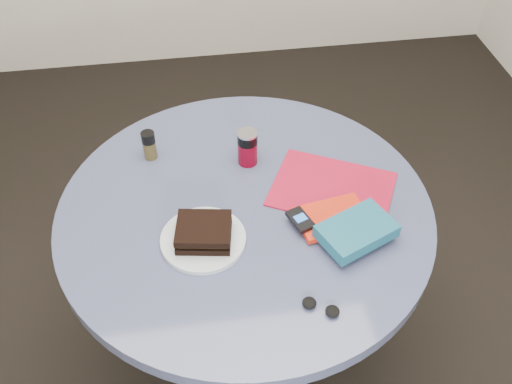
{
  "coord_description": "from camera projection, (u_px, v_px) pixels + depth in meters",
  "views": [
    {
      "loc": [
        -0.13,
        -1.04,
        1.85
      ],
      "look_at": [
        0.03,
        0.0,
        0.8
      ],
      "focal_mm": 40.0,
      "sensor_mm": 36.0,
      "label": 1
    }
  ],
  "objects": [
    {
      "name": "sandwich",
      "position": [
        204.0,
        232.0,
        1.4
      ],
      "size": [
        0.15,
        0.13,
        0.05
      ],
      "color": "black",
      "rests_on": "plate"
    },
    {
      "name": "mp3_player",
      "position": [
        300.0,
        220.0,
        1.45
      ],
      "size": [
        0.07,
        0.09,
        0.01
      ],
      "color": "black",
      "rests_on": "red_book"
    },
    {
      "name": "novel",
      "position": [
        357.0,
        231.0,
        1.4
      ],
      "size": [
        0.21,
        0.18,
        0.04
      ],
      "primitive_type": "cube",
      "rotation": [
        0.0,
        0.0,
        0.41
      ],
      "color": "navy",
      "rests_on": "red_book"
    },
    {
      "name": "soda_can",
      "position": [
        248.0,
        148.0,
        1.6
      ],
      "size": [
        0.07,
        0.07,
        0.11
      ],
      "color": "maroon",
      "rests_on": "table"
    },
    {
      "name": "table",
      "position": [
        246.0,
        246.0,
        1.63
      ],
      "size": [
        1.0,
        1.0,
        0.75
      ],
      "color": "black",
      "rests_on": "ground"
    },
    {
      "name": "plate",
      "position": [
        203.0,
        240.0,
        1.43
      ],
      "size": [
        0.28,
        0.28,
        0.01
      ],
      "primitive_type": "cylinder",
      "rotation": [
        0.0,
        0.0,
        -0.43
      ],
      "color": "silver",
      "rests_on": "table"
    },
    {
      "name": "ground",
      "position": [
        248.0,
        351.0,
        2.05
      ],
      "size": [
        4.0,
        4.0,
        0.0
      ],
      "primitive_type": "plane",
      "color": "black",
      "rests_on": "ground"
    },
    {
      "name": "headphones",
      "position": [
        321.0,
        307.0,
        1.28
      ],
      "size": [
        0.09,
        0.08,
        0.02
      ],
      "color": "black",
      "rests_on": "table"
    },
    {
      "name": "red_book",
      "position": [
        332.0,
        218.0,
        1.47
      ],
      "size": [
        0.2,
        0.15,
        0.02
      ],
      "primitive_type": "cube",
      "rotation": [
        0.0,
        0.0,
        0.17
      ],
      "color": "red",
      "rests_on": "magazine"
    },
    {
      "name": "magazine",
      "position": [
        332.0,
        189.0,
        1.56
      ],
      "size": [
        0.39,
        0.36,
        0.01
      ],
      "primitive_type": "cube",
      "rotation": [
        0.0,
        0.0,
        -0.48
      ],
      "color": "maroon",
      "rests_on": "table"
    },
    {
      "name": "pepper_grinder",
      "position": [
        149.0,
        145.0,
        1.63
      ],
      "size": [
        0.05,
        0.05,
        0.09
      ],
      "color": "#41391C",
      "rests_on": "table"
    }
  ]
}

